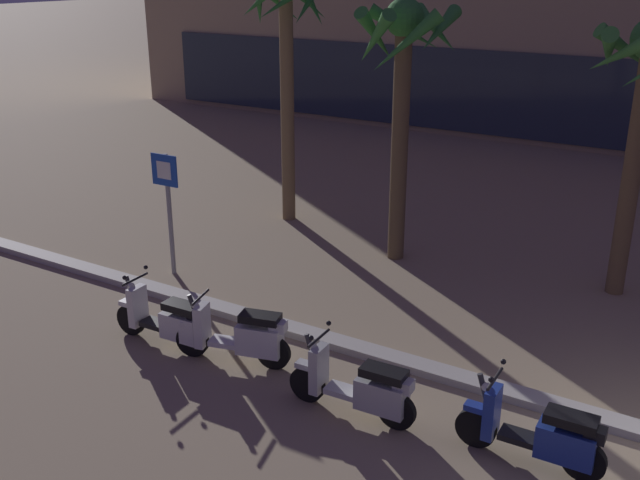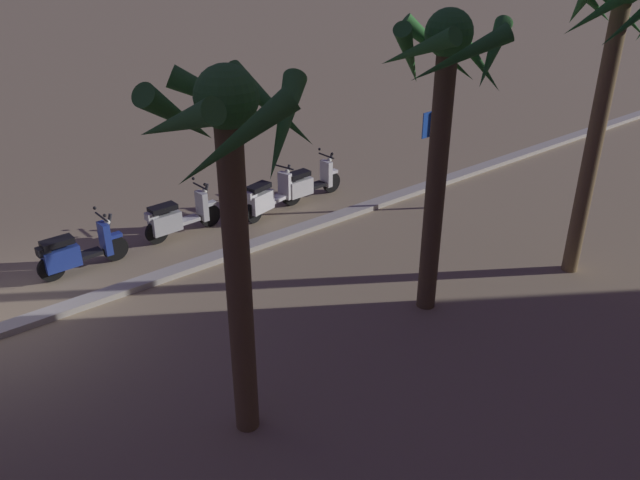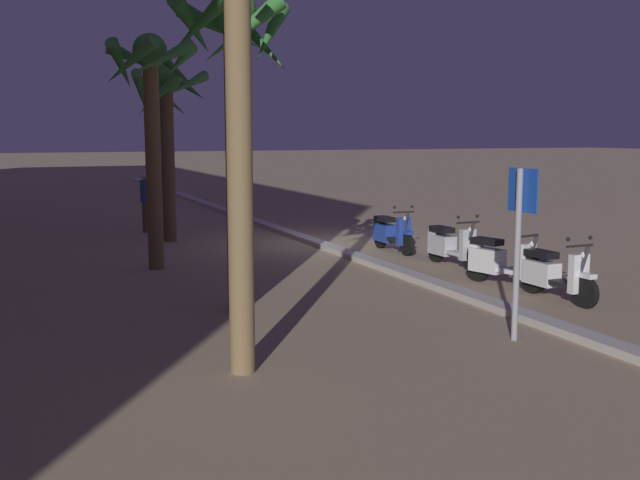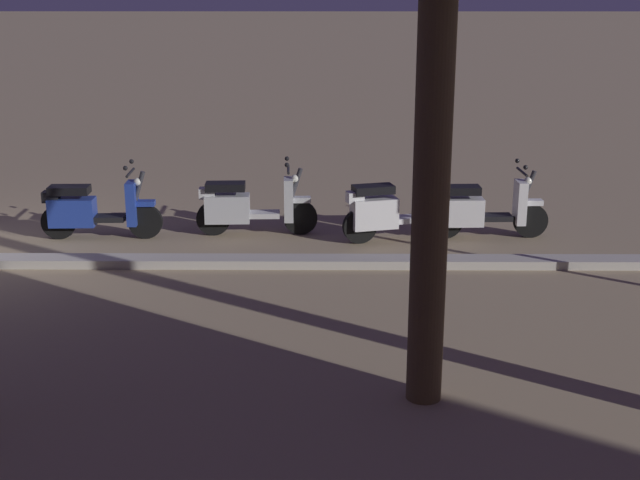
% 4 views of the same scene
% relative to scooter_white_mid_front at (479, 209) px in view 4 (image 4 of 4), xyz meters
% --- Properties ---
extents(scooter_white_mid_front, '(1.83, 0.56, 1.17)m').
position_rel_scooter_white_mid_front_xyz_m(scooter_white_mid_front, '(0.00, 0.00, 0.00)').
color(scooter_white_mid_front, black).
rests_on(scooter_white_mid_front, ground).
extents(scooter_white_tail_end, '(1.81, 0.75, 1.04)m').
position_rel_scooter_white_mid_front_xyz_m(scooter_white_tail_end, '(1.33, 0.16, 0.02)').
color(scooter_white_tail_end, black).
rests_on(scooter_white_tail_end, ground).
extents(scooter_silver_far_back, '(1.86, 0.56, 1.17)m').
position_rel_scooter_white_mid_front_xyz_m(scooter_silver_far_back, '(3.54, -0.14, 0.00)').
color(scooter_silver_far_back, black).
rests_on(scooter_silver_far_back, ground).
extents(scooter_blue_mid_rear, '(1.83, 0.56, 1.17)m').
position_rel_scooter_white_mid_front_xyz_m(scooter_blue_mid_rear, '(5.87, 0.08, 0.00)').
color(scooter_blue_mid_rear, black).
rests_on(scooter_blue_mid_rear, ground).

